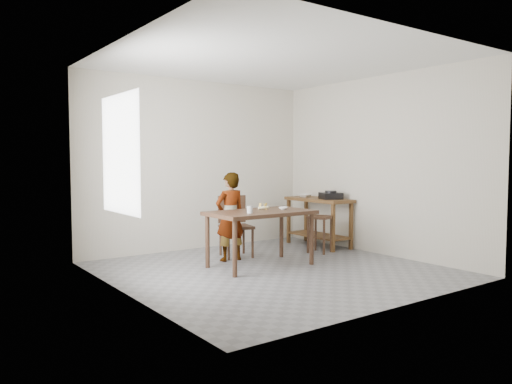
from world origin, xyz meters
TOP-DOWN VIEW (x-y plane):
  - floor at (0.00, 0.00)m, footprint 4.00×4.00m
  - ceiling at (0.00, 0.00)m, footprint 4.00×4.00m
  - wall_back at (0.00, 2.02)m, footprint 4.00×0.04m
  - wall_front at (0.00, -2.02)m, footprint 4.00×0.04m
  - wall_left at (-2.02, 0.00)m, footprint 0.04×4.00m
  - wall_right at (2.02, 0.00)m, footprint 0.04×4.00m
  - window_pane at (-1.97, 0.20)m, footprint 0.02×1.10m
  - dining_table at (0.00, 0.30)m, footprint 1.40×0.80m
  - prep_counter at (1.72, 1.00)m, footprint 0.50×1.20m
  - child at (-0.13, 0.85)m, footprint 0.46×0.31m
  - dining_chair at (0.10, 1.04)m, footprint 0.52×0.52m
  - stool at (1.33, 0.56)m, footprint 0.42×0.42m
  - glass_tumbler at (-0.28, 0.15)m, footprint 0.10×0.10m
  - small_bowl at (0.36, 0.26)m, footprint 0.15×0.15m
  - banana at (0.17, 0.46)m, footprint 0.20×0.17m
  - serving_bowl at (1.67, 1.30)m, footprint 0.27×0.27m
  - gas_burner at (1.76, 0.76)m, footprint 0.41×0.41m

SIDE VIEW (x-z plane):
  - floor at x=0.00m, z-range -0.04..0.00m
  - stool at x=1.33m, z-range 0.00..0.57m
  - dining_table at x=0.00m, z-range 0.00..0.75m
  - prep_counter at x=1.72m, z-range 0.00..0.80m
  - dining_chair at x=0.10m, z-range 0.00..0.90m
  - child at x=-0.13m, z-range 0.00..1.26m
  - small_bowl at x=0.36m, z-range 0.75..0.79m
  - banana at x=0.17m, z-range 0.75..0.81m
  - glass_tumbler at x=-0.28m, z-range 0.75..0.84m
  - serving_bowl at x=1.67m, z-range 0.80..0.85m
  - gas_burner at x=1.76m, z-range 0.80..0.90m
  - wall_back at x=0.00m, z-range 0.00..2.70m
  - wall_front at x=0.00m, z-range 0.00..2.70m
  - wall_left at x=-2.02m, z-range 0.00..2.70m
  - wall_right at x=2.02m, z-range 0.00..2.70m
  - window_pane at x=-1.97m, z-range 0.85..2.15m
  - ceiling at x=0.00m, z-range 2.70..2.74m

